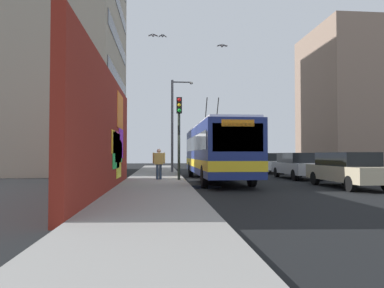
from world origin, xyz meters
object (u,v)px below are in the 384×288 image
at_px(parked_car_champagne, 347,169).
at_px(pedestrian_midblock, 159,161).
at_px(street_lamp, 175,119).
at_px(parked_car_silver, 297,165).
at_px(parked_car_white, 267,163).
at_px(traffic_light, 179,124).
at_px(city_bus, 216,150).

relative_size(parked_car_champagne, pedestrian_midblock, 3.00).
bearing_deg(pedestrian_midblock, street_lamp, -8.46).
xyz_separation_m(parked_car_champagne, parked_car_silver, (5.82, 0.00, -0.00)).
bearing_deg(parked_car_white, street_lamp, 93.69).
relative_size(parked_car_champagne, traffic_light, 1.13).
bearing_deg(parked_car_champagne, parked_car_white, 0.00).
bearing_deg(parked_car_champagne, parked_car_silver, 0.00).
height_order(parked_car_champagne, traffic_light, traffic_light).
height_order(city_bus, street_lamp, street_lamp).
height_order(parked_car_silver, traffic_light, traffic_light).
relative_size(parked_car_white, street_lamp, 0.58).
bearing_deg(city_bus, traffic_light, 120.99).
bearing_deg(parked_car_champagne, traffic_light, 65.41).
xyz_separation_m(parked_car_champagne, street_lamp, (11.45, 7.28, 3.29)).
bearing_deg(traffic_light, parked_car_white, -40.65).
bearing_deg(parked_car_silver, city_bus, 102.58).
xyz_separation_m(parked_car_champagne, traffic_light, (3.36, 7.35, 2.23)).
xyz_separation_m(traffic_light, street_lamp, (8.09, -0.07, 1.05)).
height_order(parked_car_white, traffic_light, traffic_light).
height_order(parked_car_silver, parked_car_white, same).
relative_size(city_bus, pedestrian_midblock, 7.09).
xyz_separation_m(city_bus, parked_car_silver, (1.16, -5.20, -0.91)).
xyz_separation_m(parked_car_champagne, parked_car_white, (11.92, 0.00, -0.00)).
xyz_separation_m(pedestrian_midblock, street_lamp, (7.58, -1.13, 3.02)).
height_order(parked_car_champagne, pedestrian_midblock, pedestrian_midblock).
xyz_separation_m(city_bus, parked_car_champagne, (-4.66, -5.20, -0.91)).
distance_m(parked_car_silver, pedestrian_midblock, 8.63).
height_order(parked_car_white, pedestrian_midblock, pedestrian_midblock).
bearing_deg(parked_car_silver, parked_car_white, 0.00).
bearing_deg(street_lamp, parked_car_champagne, -147.58).
relative_size(parked_car_champagne, parked_car_white, 1.21).
bearing_deg(city_bus, parked_car_silver, -77.42).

